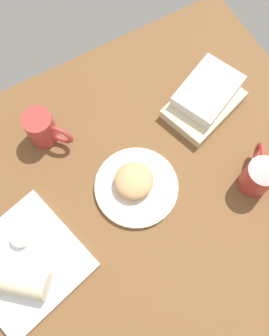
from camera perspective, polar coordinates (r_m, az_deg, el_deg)
dining_table at (r=98.78cm, az=0.15°, el=-4.21°), size 110.00×90.00×4.00cm
round_plate at (r=96.62cm, az=0.29°, el=-2.91°), size 21.46×21.46×1.40cm
scone_pastry at (r=94.05cm, az=-0.10°, el=-1.94°), size 11.91×11.80×4.46cm
square_plate at (r=96.39cm, az=-16.19°, el=-13.61°), size 30.96×30.96×1.60cm
sauce_cup at (r=95.55cm, az=-16.86°, el=-10.09°), size 4.63×4.63×2.14cm
breakfast_wrap at (r=91.97cm, az=-16.57°, el=-16.12°), size 12.93×12.39×6.38cm
book_stack at (r=105.92cm, az=10.70°, el=10.29°), size 24.52×20.77×6.94cm
coffee_mug at (r=97.84cm, az=18.25°, el=-1.04°), size 9.91×11.54×10.07cm
second_mug at (r=100.59cm, az=-13.77°, el=5.86°), size 10.16×11.28×10.18cm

